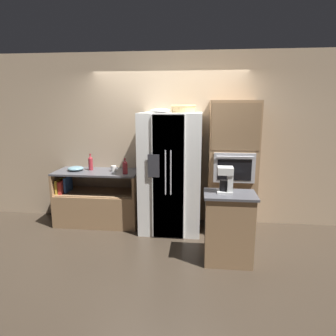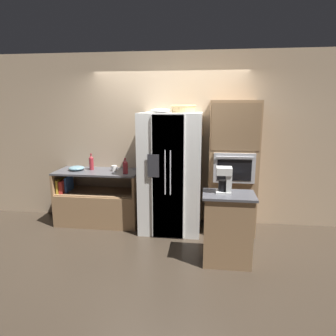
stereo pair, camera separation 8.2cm
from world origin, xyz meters
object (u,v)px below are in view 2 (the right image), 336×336
at_px(refrigerator, 171,173).
at_px(wall_oven, 232,167).
at_px(bottle_short, 125,167).
at_px(mixing_bowl, 76,168).
at_px(wicker_basket, 183,108).
at_px(coffee_maker, 226,179).
at_px(bottle_tall, 91,163).
at_px(mug, 114,168).
at_px(fruit_bowl, 161,110).

xyz_separation_m(refrigerator, wall_oven, (0.94, 0.08, 0.09)).
height_order(wall_oven, bottle_short, wall_oven).
distance_m(refrigerator, mixing_bowl, 1.60).
xyz_separation_m(wicker_basket, coffee_maker, (0.60, -0.99, -0.83)).
height_order(bottle_tall, mixing_bowl, bottle_tall).
height_order(bottle_short, mixing_bowl, bottle_short).
bearing_deg(bottle_short, wall_oven, 4.35).
xyz_separation_m(wall_oven, bottle_tall, (-2.30, 0.08, 0.00)).
distance_m(wicker_basket, mug, 1.49).
bearing_deg(wicker_basket, fruit_bowl, -172.55).
height_order(mug, mixing_bowl, mug).
bearing_deg(mug, bottle_short, -32.82).
xyz_separation_m(refrigerator, fruit_bowl, (-0.16, 0.02, 0.96)).
height_order(wicker_basket, bottle_tall, wicker_basket).
distance_m(mug, coffee_maker, 2.02).
bearing_deg(mug, coffee_maker, -30.69).
relative_size(refrigerator, mixing_bowl, 7.16).
bearing_deg(fruit_bowl, mixing_bowl, 177.29).
relative_size(refrigerator, mug, 15.39).
xyz_separation_m(mug, mixing_bowl, (-0.65, -0.01, -0.01)).
bearing_deg(bottle_tall, mug, -8.13).
bearing_deg(bottle_tall, bottle_short, -17.88).
height_order(refrigerator, mug, refrigerator).
bearing_deg(mixing_bowl, wicker_basket, -0.75).
relative_size(wicker_basket, coffee_maker, 1.16).
relative_size(fruit_bowl, mug, 2.56).
distance_m(wall_oven, wicker_basket, 1.18).
bearing_deg(bottle_short, mug, 147.18).
bearing_deg(wicker_basket, mixing_bowl, 179.25).
relative_size(refrigerator, wicker_basket, 4.92).
xyz_separation_m(fruit_bowl, coffee_maker, (0.94, -0.95, -0.80)).
distance_m(mixing_bowl, coffee_maker, 2.59).
xyz_separation_m(wall_oven, bottle_short, (-1.66, -0.13, -0.00)).
xyz_separation_m(refrigerator, wicker_basket, (0.18, 0.06, 0.99)).
xyz_separation_m(refrigerator, coffee_maker, (0.78, -0.93, 0.16)).
bearing_deg(bottle_short, coffee_maker, -30.36).
xyz_separation_m(refrigerator, bottle_short, (-0.72, -0.05, 0.09)).
bearing_deg(wall_oven, bottle_tall, 178.03).
distance_m(fruit_bowl, coffee_maker, 1.56).
distance_m(refrigerator, wicker_basket, 1.01).
bearing_deg(coffee_maker, wall_oven, 80.85).
bearing_deg(wicker_basket, wall_oven, 1.07).
xyz_separation_m(refrigerator, mixing_bowl, (-1.59, 0.09, 0.01)).
height_order(wall_oven, wicker_basket, wall_oven).
distance_m(mug, mixing_bowl, 0.65).
xyz_separation_m(fruit_bowl, bottle_short, (-0.56, -0.07, -0.87)).
xyz_separation_m(wall_oven, coffee_maker, (-0.16, -1.01, 0.07)).
relative_size(mug, mixing_bowl, 0.47).
relative_size(refrigerator, bottle_short, 7.42).
distance_m(wall_oven, bottle_short, 1.67).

